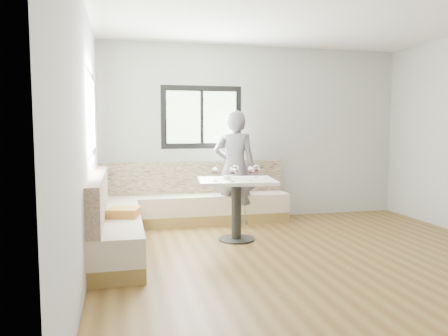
# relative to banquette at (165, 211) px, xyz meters

# --- Properties ---
(room) EXTENTS (5.01, 5.01, 2.81)m
(room) POSITION_rel_banquette_xyz_m (1.51, -1.55, 1.08)
(room) COLOR brown
(room) RESTS_ON ground
(banquette) EXTENTS (2.90, 2.80, 0.95)m
(banquette) POSITION_rel_banquette_xyz_m (0.00, 0.00, 0.00)
(banquette) COLOR olive
(banquette) RESTS_ON ground
(table) EXTENTS (1.07, 0.88, 0.81)m
(table) POSITION_rel_banquette_xyz_m (0.90, -0.52, 0.28)
(table) COLOR black
(table) RESTS_ON ground
(person) EXTENTS (0.72, 0.57, 1.75)m
(person) POSITION_rel_banquette_xyz_m (1.12, 0.43, 0.54)
(person) COLOR #5E5B64
(person) RESTS_ON ground
(olive_ramekin) EXTENTS (0.11, 0.11, 0.04)m
(olive_ramekin) POSITION_rel_banquette_xyz_m (0.78, -0.47, 0.50)
(olive_ramekin) COLOR white
(olive_ramekin) RESTS_ON table
(wine_glass_a) EXTENTS (0.08, 0.08, 0.18)m
(wine_glass_a) POSITION_rel_banquette_xyz_m (0.58, -0.66, 0.61)
(wine_glass_a) COLOR white
(wine_glass_a) RESTS_ON table
(wine_glass_b) EXTENTS (0.08, 0.08, 0.18)m
(wine_glass_b) POSITION_rel_banquette_xyz_m (0.79, -0.72, 0.61)
(wine_glass_b) COLOR white
(wine_glass_b) RESTS_ON table
(wine_glass_c) EXTENTS (0.08, 0.08, 0.18)m
(wine_glass_c) POSITION_rel_banquette_xyz_m (1.05, -0.68, 0.61)
(wine_glass_c) COLOR white
(wine_glass_c) RESTS_ON table
(wine_glass_d) EXTENTS (0.08, 0.08, 0.18)m
(wine_glass_d) POSITION_rel_banquette_xyz_m (0.91, -0.43, 0.61)
(wine_glass_d) COLOR white
(wine_glass_d) RESTS_ON table
(wine_glass_e) EXTENTS (0.08, 0.08, 0.18)m
(wine_glass_e) POSITION_rel_banquette_xyz_m (1.19, -0.45, 0.61)
(wine_glass_e) COLOR white
(wine_glass_e) RESTS_ON table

